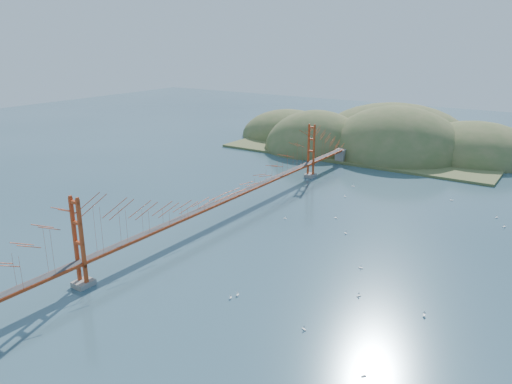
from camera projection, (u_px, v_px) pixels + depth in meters
The scene contains 18 objects.
ground at pixel (228, 216), 85.77m from camera, with size 320.00×320.00×0.00m, color #2D4B5B.
bridge at pixel (228, 177), 83.81m from camera, with size 2.20×94.40×12.00m.
far_headlands at pixel (382, 147), 138.89m from camera, with size 84.00×58.00×25.00m.
sailboat_4 at pixel (504, 226), 80.89m from camera, with size 0.64×0.64×0.70m.
sailboat_2 at pixel (361, 267), 66.62m from camera, with size 0.57×0.48×0.65m.
sailboat_1 at pixel (346, 233), 78.24m from camera, with size 0.59×0.59×0.63m.
sailboat_14 at pixel (359, 295), 59.49m from camera, with size 0.58×0.58×0.66m.
sailboat_10 at pixel (231, 297), 59.04m from camera, with size 0.53×0.55×0.62m.
sailboat_9 at pixel (497, 217), 85.01m from camera, with size 0.61×0.61×0.67m.
sailboat_16 at pixel (336, 217), 84.82m from camera, with size 0.58×0.55×0.65m.
sailboat_5 at pixel (424, 315), 55.35m from camera, with size 0.59×0.65×0.73m.
sailboat_0 at pixel (238, 294), 59.68m from camera, with size 0.54×0.59×0.67m.
sailboat_3 at pixel (353, 186), 102.46m from camera, with size 0.63×0.58×0.71m.
sailboat_13 at pixel (364, 375), 45.52m from camera, with size 0.59×0.59×0.62m.
sailboat_6 at pixel (304, 329), 52.74m from camera, with size 0.59×0.59×0.65m.
sailboat_12 at pixel (345, 196), 96.05m from camera, with size 0.58×0.58×0.63m.
sailboat_7 at pixel (452, 200), 93.88m from camera, with size 0.59×0.50×0.67m.
sailboat_extra_0 at pixel (285, 218), 84.62m from camera, with size 0.50×0.43×0.57m.
Camera 1 is at (48.75, -64.27, 29.82)m, focal length 35.00 mm.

